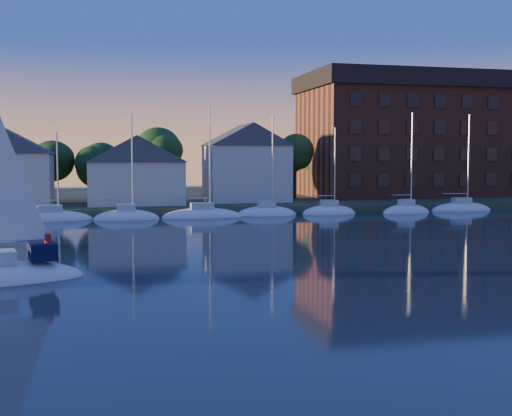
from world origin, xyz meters
name	(u,v)px	position (x,y,z in m)	size (l,w,h in m)	color
ground	(407,344)	(0.00, 0.00, 0.00)	(260.00, 260.00, 0.00)	black
shoreline_land	(169,201)	(0.00, 75.00, 0.00)	(160.00, 50.00, 2.00)	#2E3720
wooden_dock	(192,215)	(0.00, 52.00, 0.00)	(120.00, 3.00, 1.00)	brown
clubhouse_centre	(135,169)	(-6.00, 57.00, 5.13)	(11.55, 8.40, 8.08)	beige
clubhouse_east	(246,162)	(8.00, 59.00, 6.00)	(10.50, 8.40, 9.80)	beige
condo_block	(411,135)	(34.00, 64.95, 9.79)	(31.00, 17.00, 17.40)	brown
tree_line	(194,153)	(2.00, 63.00, 7.18)	(93.40, 5.40, 8.90)	#3B271B
moored_fleet	(159,217)	(-4.00, 49.00, 0.10)	(79.50, 2.40, 12.05)	white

